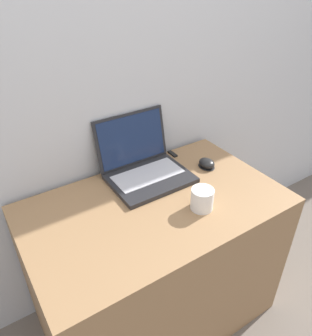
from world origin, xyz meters
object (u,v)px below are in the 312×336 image
(drink_cup, at_px, (202,199))
(laptop, at_px, (144,164))
(usb_stick, at_px, (173,154))
(computer_mouse, at_px, (207,164))

(drink_cup, bearing_deg, laptop, 101.74)
(laptop, height_order, usb_stick, laptop)
(laptop, bearing_deg, usb_stick, 19.21)
(drink_cup, distance_m, computer_mouse, 0.31)
(drink_cup, height_order, computer_mouse, drink_cup)
(drink_cup, xyz_separation_m, computer_mouse, (0.21, 0.22, -0.03))
(laptop, relative_size, drink_cup, 3.93)
(drink_cup, bearing_deg, usb_stick, 69.87)
(drink_cup, distance_m, usb_stick, 0.43)
(computer_mouse, xyz_separation_m, usb_stick, (-0.07, 0.18, -0.01))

